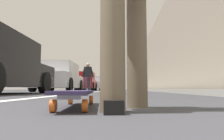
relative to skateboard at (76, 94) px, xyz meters
name	(u,v)px	position (x,y,z in m)	size (l,w,h in m)	color
ground_plane	(120,92)	(8.94, -0.21, -0.09)	(80.00, 80.00, 0.00)	#38383D
lane_stripe_white	(110,90)	(18.94, 0.91, -0.09)	(52.00, 0.16, 0.01)	silver
sidewalk_curb	(158,90)	(16.94, -3.50, -0.03)	(52.00, 3.20, 0.12)	#9E9B93
building_facade	(173,43)	(20.94, -5.98, 5.14)	(40.00, 1.20, 10.48)	gray
skateboard	(76,94)	(0.00, 0.00, 0.00)	(0.86, 0.28, 0.11)	orange
parked_car_mid	(59,78)	(9.10, 2.99, 0.62)	(4.29, 2.01, 1.48)	silver
parked_car_far	(84,82)	(15.27, 2.88, 0.63)	(4.15, 2.11, 1.49)	maroon
parked_car_end	(94,84)	(20.97, 2.78, 0.63)	(4.42, 2.03, 1.49)	#B7B7BC
traffic_light	(109,66)	(23.39, 1.31, 2.86)	(0.33, 0.28, 4.27)	#2D2D2D
pedestrian_distant	(88,75)	(9.26, 1.50, 0.77)	(0.42, 0.66, 1.51)	#384260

